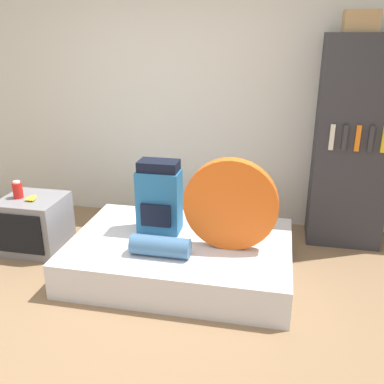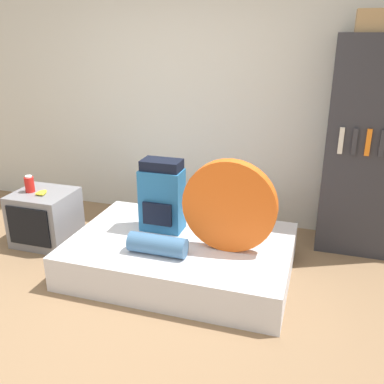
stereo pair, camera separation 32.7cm
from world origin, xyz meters
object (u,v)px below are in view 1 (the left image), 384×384
Objects in this scene: backpack at (159,198)px; cardboard_box at (361,21)px; tent_bag at (231,205)px; television at (35,224)px; sleeping_roll at (160,246)px; canister at (18,190)px; bookshelf at (353,144)px.

backpack is 2.28× the size of cardboard_box.
cardboard_box is (0.95, 0.95, 1.39)m from tent_bag.
tent_bag is at bearing -5.16° from television.
canister is (-1.49, 0.41, 0.22)m from sleeping_roll.
bookshelf reaches higher than backpack.
television is 0.28× the size of bookshelf.
bookshelf is (1.68, 0.79, 0.37)m from backpack.
backpack is 2.30m from cardboard_box.
backpack is at bearing -154.81° from cardboard_box.
backpack is at bearing 106.08° from sleeping_roll.
bookshelf reaches higher than television.
sleeping_roll is 0.86× the size of television.
canister reaches higher than sleeping_roll.
tent_bag is (0.65, -0.20, 0.07)m from backpack.
cardboard_box reaches higher than sleeping_roll.
bookshelf reaches higher than sleeping_roll.
bookshelf reaches higher than tent_bag.
tent_bag is at bearing -135.07° from cardboard_box.
canister reaches higher than television.
tent_bag is 0.38× the size of bookshelf.
sleeping_roll is (0.13, -0.45, -0.23)m from backpack.
bookshelf is (3.04, 0.82, 0.39)m from canister.
sleeping_roll is 0.24× the size of bookshelf.
backpack is at bearing 1.14° from television.
cardboard_box is at bearing 44.93° from tent_bag.
backpack is 1.89m from bookshelf.
bookshelf is (1.55, 1.24, 0.61)m from sleeping_roll.
canister is 0.08× the size of bookshelf.
television is at bearing 174.84° from tent_bag.
bookshelf is (2.92, 0.81, 0.73)m from television.
sleeping_roll is 2.90× the size of canister.
tent_bag reaches higher than sleeping_roll.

